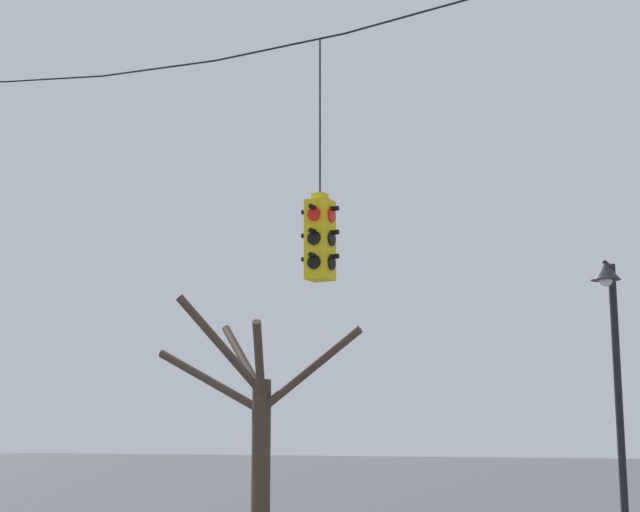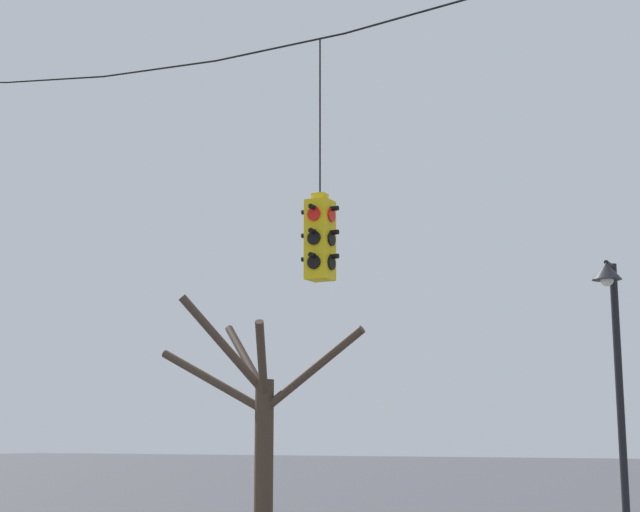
% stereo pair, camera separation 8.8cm
% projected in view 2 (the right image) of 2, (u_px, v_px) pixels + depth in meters
% --- Properties ---
extents(span_wire, '(15.76, 0.03, 0.90)m').
position_uv_depth(span_wire, '(278.00, 29.00, 14.80)').
color(span_wire, black).
extents(traffic_light_over_intersection, '(0.58, 0.58, 3.59)m').
position_uv_depth(traffic_light_over_intersection, '(320.00, 238.00, 13.87)').
color(traffic_light_over_intersection, yellow).
extents(street_lamp, '(0.46, 0.80, 4.99)m').
position_uv_depth(street_lamp, '(614.00, 348.00, 15.20)').
color(street_lamp, black).
rests_on(street_lamp, ground_plane).
extents(bare_tree, '(5.70, 2.94, 5.77)m').
position_uv_depth(bare_tree, '(258.00, 413.00, 24.33)').
color(bare_tree, '#423326').
rests_on(bare_tree, ground_plane).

